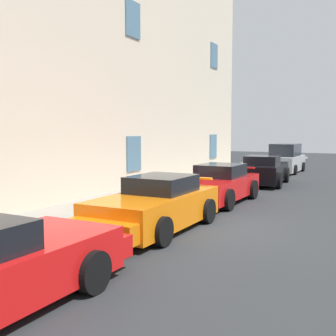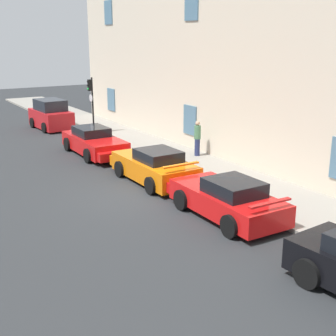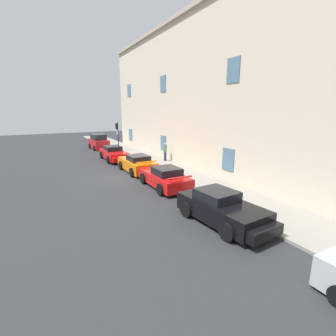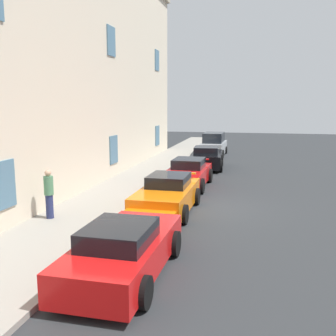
% 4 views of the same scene
% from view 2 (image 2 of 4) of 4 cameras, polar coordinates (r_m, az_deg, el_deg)
% --- Properties ---
extents(ground_plane, '(80.00, 80.00, 0.00)m').
position_cam_2_polar(ground_plane, '(17.56, -3.69, -3.22)').
color(ground_plane, '#2B2D30').
extents(sidewalk, '(60.00, 3.42, 0.14)m').
position_cam_2_polar(sidewalk, '(19.61, 6.46, -1.01)').
color(sidewalk, gray).
rests_on(sidewalk, ground).
extents(building_facade, '(35.32, 3.60, 12.38)m').
position_cam_2_polar(building_facade, '(20.98, 14.32, 16.73)').
color(building_facade, beige).
rests_on(building_facade, ground).
extents(sportscar_red_lead, '(4.95, 2.10, 1.34)m').
position_cam_2_polar(sportscar_red_lead, '(23.42, -8.91, 3.05)').
color(sportscar_red_lead, red).
rests_on(sportscar_red_lead, ground).
extents(sportscar_yellow_flank, '(4.67, 2.08, 1.39)m').
position_cam_2_polar(sportscar_yellow_flank, '(18.99, -1.93, 0.23)').
color(sportscar_yellow_flank, orange).
rests_on(sportscar_yellow_flank, ground).
extents(sportscar_white_middle, '(4.71, 2.12, 1.35)m').
position_cam_2_polar(sportscar_white_middle, '(15.37, 6.96, -3.72)').
color(sportscar_white_middle, red).
rests_on(sportscar_white_middle, ground).
extents(hatchback_parked, '(3.64, 2.08, 1.88)m').
position_cam_2_polar(hatchback_parked, '(30.75, -14.25, 6.29)').
color(hatchback_parked, red).
rests_on(hatchback_parked, ground).
extents(traffic_light, '(0.44, 0.36, 3.30)m').
position_cam_2_polar(traffic_light, '(28.06, -9.47, 8.84)').
color(traffic_light, black).
rests_on(traffic_light, sidewalk).
extents(pedestrian_admiring, '(0.40, 0.40, 1.71)m').
position_cam_2_polar(pedestrian_admiring, '(22.44, 3.64, 3.74)').
color(pedestrian_admiring, navy).
rests_on(pedestrian_admiring, sidewalk).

